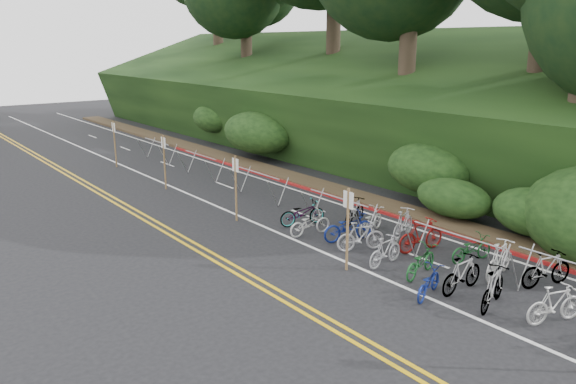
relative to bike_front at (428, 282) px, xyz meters
name	(u,v)px	position (x,y,z in m)	size (l,w,h in m)	color
ground	(482,346)	(-1.05, -2.37, -0.40)	(120.00, 120.00, 0.00)	black
road_markings	(251,226)	(-0.42, 7.73, -0.40)	(7.47, 80.00, 0.01)	gold
red_curb	(321,193)	(4.65, 9.63, -0.35)	(0.25, 28.00, 0.10)	maroon
embankment	(336,110)	(11.91, 16.67, 2.17)	(14.30, 48.14, 9.11)	black
bike_racks_rest	(258,180)	(1.95, 10.63, 0.45)	(1.14, 23.00, 1.17)	gray
signposts_rest	(196,170)	(-0.45, 11.63, 1.03)	(0.08, 18.40, 2.50)	brown
bike_front	(428,282)	(0.00, 0.00, 0.00)	(1.52, 0.53, 0.80)	navy
bike_valet	(453,256)	(1.90, 0.64, 0.09)	(3.26, 13.90, 1.10)	navy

